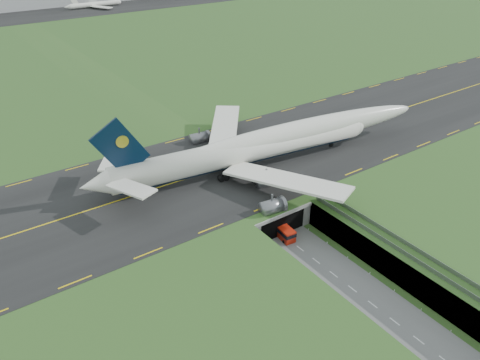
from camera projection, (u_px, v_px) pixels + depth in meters
ground at (306, 254)px, 98.40m from camera, size 900.00×900.00×0.00m
airfield_deck at (307, 243)px, 96.90m from camera, size 800.00×800.00×6.00m
trench_road at (332, 273)px, 93.01m from camera, size 12.00×75.00×0.20m
taxiway at (221, 168)px, 118.83m from camera, size 800.00×44.00×0.18m
tunnel_portal at (259, 205)px, 108.62m from camera, size 17.00×22.30×6.00m
guideway at (421, 264)px, 87.62m from camera, size 3.00×53.00×7.05m
jumbo_jet at (268, 144)px, 118.66m from camera, size 94.89×60.59×20.21m
shuttle_tram at (283, 231)px, 102.92m from camera, size 3.14×7.01×2.80m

